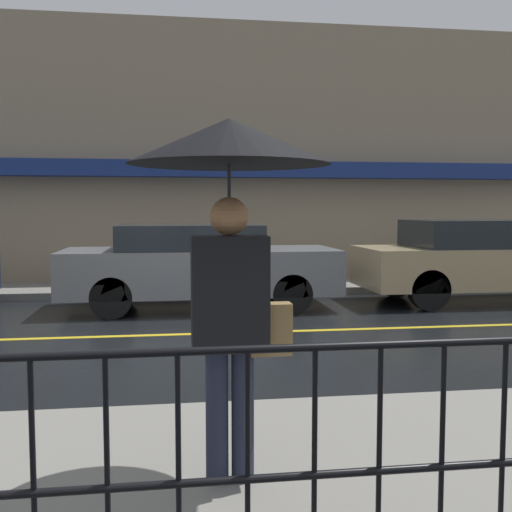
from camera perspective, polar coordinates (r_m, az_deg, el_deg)
The scene contains 9 objects.
ground_plane at distance 8.39m, azimuth -6.94°, elevation -7.43°, with size 80.00×80.00×0.00m, color black.
sidewalk_near at distance 3.85m, azimuth -5.27°, elevation -20.94°, with size 28.00×2.65×0.15m.
sidewalk_far at distance 12.64m, azimuth -7.38°, elevation -3.07°, with size 28.00×1.83×0.15m.
lane_marking at distance 8.39m, azimuth -6.94°, elevation -7.40°, with size 25.20×0.12×0.01m.
building_storefront at distance 13.63m, azimuth -7.57°, elevation 9.50°, with size 28.00×0.85×5.90m.
railing_foreground at distance 2.58m, azimuth -4.10°, elevation -17.09°, with size 12.00×0.04×1.02m.
pedestrian at distance 3.39m, azimuth -2.50°, elevation 6.54°, with size 1.14×1.14×2.08m.
car_grey at distance 10.43m, azimuth -5.50°, elevation -0.83°, with size 4.68×1.82×1.46m.
car_tan at distance 11.91m, azimuth 20.87°, elevation -0.31°, with size 4.71×1.79×1.53m.
Camera 1 is at (-0.17, -8.21, 1.72)m, focal length 42.00 mm.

